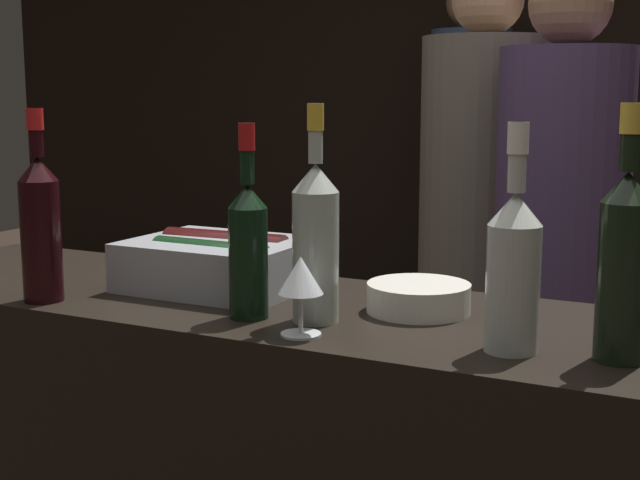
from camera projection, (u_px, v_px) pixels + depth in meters
name	position (u px, v px, depth m)	size (l,w,h in m)	color
wall_back_chalkboard	(588.00, 82.00, 3.79)	(6.40, 0.06, 2.80)	black
ice_bin_with_bottles	(219.00, 262.00, 1.78)	(0.34, 0.28, 0.11)	#9EA0A5
bowl_white	(419.00, 297.00, 1.59)	(0.19, 0.19, 0.05)	silver
wine_glass	(301.00, 279.00, 1.42)	(0.07, 0.07, 0.13)	silver
red_wine_bottle_tall	(40.00, 223.00, 1.66)	(0.07, 0.07, 0.36)	black
white_wine_bottle	(513.00, 265.00, 1.33)	(0.08, 0.08, 0.35)	#B2B7AD
rose_wine_bottle	(316.00, 238.00, 1.51)	(0.08, 0.08, 0.37)	#9EA899
champagne_bottle	(624.00, 258.00, 1.28)	(0.07, 0.07, 0.37)	black
red_wine_bottle_burgundy	(248.00, 243.00, 1.53)	(0.07, 0.07, 0.34)	black
person_in_hoodie	(481.00, 226.00, 2.68)	(0.37, 0.37, 1.73)	black
person_blond_tee	(468.00, 174.00, 3.65)	(0.32, 0.32, 1.82)	black
person_grey_polo	(559.00, 253.00, 2.34)	(0.34, 0.34, 1.68)	black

